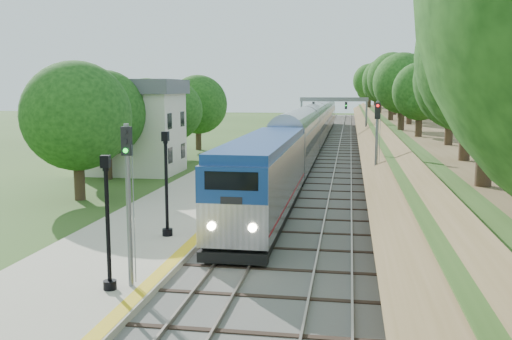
% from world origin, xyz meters
% --- Properties ---
extents(ground, '(320.00, 320.00, 0.00)m').
position_xyz_m(ground, '(0.00, 0.00, 0.00)').
color(ground, '#2D4C19').
rests_on(ground, ground).
extents(trackbed, '(9.50, 170.00, 0.28)m').
position_xyz_m(trackbed, '(2.00, 60.00, 0.07)').
color(trackbed, '#4C4944').
rests_on(trackbed, ground).
extents(platform, '(6.40, 68.00, 0.38)m').
position_xyz_m(platform, '(-5.20, 16.00, 0.19)').
color(platform, '#AEA38C').
rests_on(platform, ground).
extents(yellow_stripe, '(0.55, 68.00, 0.01)m').
position_xyz_m(yellow_stripe, '(-2.35, 16.00, 0.39)').
color(yellow_stripe, gold).
rests_on(yellow_stripe, platform).
extents(embankment, '(10.64, 170.00, 11.70)m').
position_xyz_m(embankment, '(10.35, 60.00, 1.95)').
color(embankment, brown).
rests_on(embankment, ground).
extents(station_building, '(8.60, 6.60, 8.00)m').
position_xyz_m(station_building, '(-14.00, 30.00, 4.09)').
color(station_building, silver).
rests_on(station_building, ground).
extents(signal_gantry, '(8.40, 0.38, 6.20)m').
position_xyz_m(signal_gantry, '(2.47, 54.99, 4.82)').
color(signal_gantry, slate).
rests_on(signal_gantry, ground).
extents(trees_behind_platform, '(7.82, 53.32, 7.21)m').
position_xyz_m(trees_behind_platform, '(-11.17, 20.67, 4.53)').
color(trees_behind_platform, '#332316').
rests_on(trees_behind_platform, ground).
extents(train, '(2.94, 97.82, 4.32)m').
position_xyz_m(train, '(0.00, 52.87, 2.23)').
color(train, black).
rests_on(train, trackbed).
extents(lamppost_mid, '(0.46, 0.46, 4.62)m').
position_xyz_m(lamppost_mid, '(-3.47, 1.17, 2.45)').
color(lamppost_mid, black).
rests_on(lamppost_mid, platform).
extents(lamppost_far, '(0.48, 0.48, 4.88)m').
position_xyz_m(lamppost_far, '(-3.81, 8.46, 2.56)').
color(lamppost_far, black).
rests_on(lamppost_far, platform).
extents(signal_platform, '(0.33, 0.26, 5.65)m').
position_xyz_m(signal_platform, '(-2.90, 1.64, 3.85)').
color(signal_platform, slate).
rests_on(signal_platform, platform).
extents(signal_farside, '(0.35, 0.28, 6.34)m').
position_xyz_m(signal_farside, '(6.20, 19.86, 3.99)').
color(signal_farside, slate).
rests_on(signal_farside, ground).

